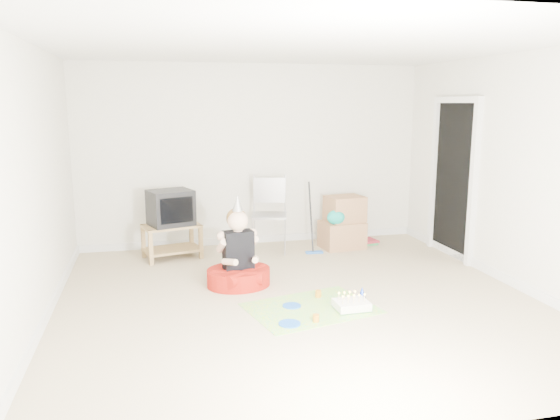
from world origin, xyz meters
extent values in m
plane|color=tan|center=(0.00, 0.00, 0.00)|extent=(5.00, 5.00, 0.00)
cube|color=black|center=(2.48, 1.20, 1.02)|extent=(0.02, 0.90, 2.05)
cube|color=olive|center=(-1.22, 1.93, 0.44)|extent=(0.82, 0.62, 0.03)
cube|color=olive|center=(-1.22, 1.93, 0.12)|extent=(0.82, 0.62, 0.03)
cube|color=olive|center=(-1.50, 1.66, 0.23)|extent=(0.06, 0.06, 0.46)
cube|color=olive|center=(-0.85, 1.82, 0.23)|extent=(0.06, 0.06, 0.46)
cube|color=olive|center=(-1.60, 2.04, 0.23)|extent=(0.06, 0.06, 0.46)
cube|color=olive|center=(-0.94, 2.20, 0.23)|extent=(0.06, 0.06, 0.46)
cube|color=black|center=(-1.22, 1.93, 0.69)|extent=(0.65, 0.60, 0.47)
cube|color=#9D9CA2|center=(0.11, 1.95, 0.51)|extent=(0.58, 0.56, 0.03)
cylinder|color=#9D9CA2|center=(-0.10, 2.01, 0.53)|extent=(0.02, 0.02, 1.06)
cylinder|color=#9D9CA2|center=(0.33, 1.90, 0.53)|extent=(0.02, 0.02, 1.06)
cube|color=#A57650|center=(1.17, 1.91, 0.19)|extent=(0.63, 0.51, 0.38)
cube|color=#A57650|center=(1.22, 1.95, 0.56)|extent=(0.57, 0.48, 0.36)
ellipsoid|color=#0D998B|center=(1.03, 1.76, 0.48)|extent=(0.25, 0.18, 0.20)
cube|color=blue|center=(0.70, 1.71, 0.01)|extent=(0.24, 0.10, 0.03)
cylinder|color=black|center=(0.70, 1.71, 0.49)|extent=(0.04, 0.33, 0.94)
cube|color=#297B40|center=(1.64, 2.05, 0.02)|extent=(0.24, 0.30, 0.03)
cube|color=maroon|center=(1.64, 2.05, 0.05)|extent=(0.25, 0.31, 0.03)
cylinder|color=#A7190F|center=(-0.53, 0.61, 0.10)|extent=(0.82, 0.82, 0.20)
cube|color=black|center=(-0.53, 0.61, 0.42)|extent=(0.35, 0.23, 0.44)
sphere|color=beige|center=(-0.53, 0.61, 0.75)|extent=(0.26, 0.26, 0.23)
cone|color=silver|center=(-0.53, 0.61, 0.96)|extent=(0.12, 0.12, 0.18)
cube|color=#F5338B|center=(0.07, -0.26, 0.00)|extent=(1.41, 1.16, 0.01)
cube|color=white|center=(0.45, -0.40, 0.05)|extent=(0.34, 0.27, 0.09)
cube|color=green|center=(0.45, -0.40, 0.01)|extent=(0.34, 0.27, 0.01)
cylinder|color=beige|center=(0.34, -0.45, 0.13)|extent=(0.01, 0.01, 0.07)
cylinder|color=beige|center=(0.39, -0.45, 0.13)|extent=(0.01, 0.01, 0.07)
cylinder|color=beige|center=(0.45, -0.45, 0.13)|extent=(0.01, 0.01, 0.07)
cylinder|color=beige|center=(0.51, -0.45, 0.13)|extent=(0.01, 0.01, 0.07)
cylinder|color=beige|center=(0.57, -0.45, 0.13)|extent=(0.01, 0.01, 0.07)
cylinder|color=beige|center=(0.33, -0.35, 0.13)|extent=(0.01, 0.01, 0.07)
cylinder|color=beige|center=(0.39, -0.34, 0.13)|extent=(0.01, 0.01, 0.07)
cylinder|color=beige|center=(0.45, -0.34, 0.13)|extent=(0.01, 0.01, 0.07)
cylinder|color=beige|center=(0.51, -0.34, 0.13)|extent=(0.01, 0.01, 0.07)
cylinder|color=blue|center=(-0.11, -0.17, 0.01)|extent=(0.27, 0.27, 0.01)
cylinder|color=blue|center=(-0.25, -0.62, 0.01)|extent=(0.24, 0.24, 0.01)
cylinder|color=orange|center=(0.23, 0.02, 0.04)|extent=(0.08, 0.08, 0.07)
cylinder|color=orange|center=(0.01, -0.61, 0.04)|extent=(0.09, 0.09, 0.07)
cone|color=#1B3DBF|center=(0.63, -0.22, 0.09)|extent=(0.15, 0.15, 0.16)
camera|label=1|loc=(-1.45, -5.28, 2.05)|focal=35.00mm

